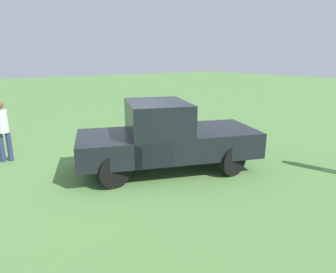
{
  "coord_description": "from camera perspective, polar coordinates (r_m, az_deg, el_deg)",
  "views": [
    {
      "loc": [
        -3.47,
        -6.47,
        2.89
      ],
      "look_at": [
        0.75,
        -0.5,
        0.9
      ],
      "focal_mm": 31.28,
      "sensor_mm": 36.0,
      "label": 1
    }
  ],
  "objects": [
    {
      "name": "ground_plane",
      "position": [
        7.89,
        -6.62,
        -6.37
      ],
      "size": [
        80.0,
        80.0,
        0.0
      ],
      "primitive_type": "plane",
      "color": "#5B8C47"
    },
    {
      "name": "pickup_truck",
      "position": [
        7.54,
        -0.86,
        0.23
      ],
      "size": [
        4.93,
        3.38,
        1.82
      ],
      "rotation": [
        0.0,
        0.0,
        5.92
      ],
      "color": "black",
      "rests_on": "ground_plane"
    },
    {
      "name": "person_bystander",
      "position": [
        9.39,
        -29.54,
        1.55
      ],
      "size": [
        0.37,
        0.37,
        1.75
      ],
      "rotation": [
        0.0,
        0.0,
        4.53
      ],
      "color": "navy",
      "rests_on": "ground_plane"
    }
  ]
}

